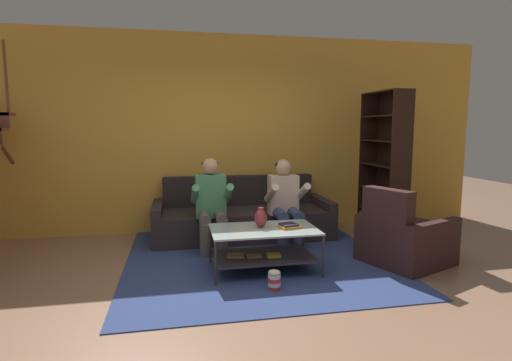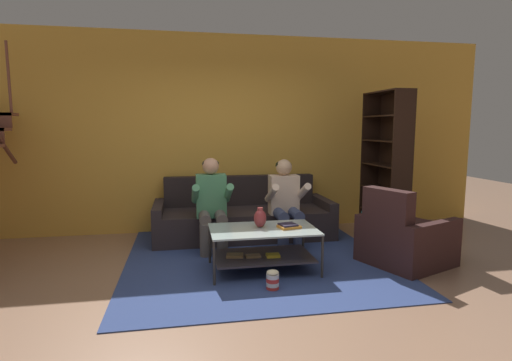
{
  "view_description": "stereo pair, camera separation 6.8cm",
  "coord_description": "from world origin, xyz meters",
  "px_view_note": "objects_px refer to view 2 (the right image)",
  "views": [
    {
      "loc": [
        -0.62,
        -3.56,
        1.55
      ],
      "look_at": [
        0.3,
        1.05,
        0.92
      ],
      "focal_mm": 28.0,
      "sensor_mm": 36.0,
      "label": 1
    },
    {
      "loc": [
        -0.55,
        -3.57,
        1.55
      ],
      "look_at": [
        0.3,
        1.05,
        0.92
      ],
      "focal_mm": 28.0,
      "sensor_mm": 36.0,
      "label": 2
    }
  ],
  "objects_px": {
    "vase": "(260,218)",
    "book_stack": "(289,226)",
    "armchair": "(404,239)",
    "popcorn_tub": "(273,280)",
    "person_seated_right": "(286,200)",
    "bookshelf": "(386,180)",
    "couch": "(243,218)",
    "person_seated_left": "(212,201)",
    "coffee_table": "(262,243)"
  },
  "relations": [
    {
      "from": "person_seated_left",
      "to": "bookshelf",
      "type": "distance_m",
      "value": 2.51
    },
    {
      "from": "couch",
      "to": "bookshelf",
      "type": "distance_m",
      "value": 2.11
    },
    {
      "from": "person_seated_right",
      "to": "book_stack",
      "type": "relative_size",
      "value": 4.45
    },
    {
      "from": "couch",
      "to": "popcorn_tub",
      "type": "distance_m",
      "value": 1.94
    },
    {
      "from": "couch",
      "to": "vase",
      "type": "height_order",
      "value": "couch"
    },
    {
      "from": "book_stack",
      "to": "bookshelf",
      "type": "distance_m",
      "value": 2.08
    },
    {
      "from": "couch",
      "to": "book_stack",
      "type": "xyz_separation_m",
      "value": [
        0.28,
        -1.43,
        0.22
      ]
    },
    {
      "from": "couch",
      "to": "bookshelf",
      "type": "relative_size",
      "value": 1.21
    },
    {
      "from": "vase",
      "to": "popcorn_tub",
      "type": "distance_m",
      "value": 0.76
    },
    {
      "from": "coffee_table",
      "to": "vase",
      "type": "height_order",
      "value": "vase"
    },
    {
      "from": "bookshelf",
      "to": "book_stack",
      "type": "bearing_deg",
      "value": -147.2
    },
    {
      "from": "person_seated_left",
      "to": "armchair",
      "type": "bearing_deg",
      "value": -24.04
    },
    {
      "from": "vase",
      "to": "armchair",
      "type": "height_order",
      "value": "armchair"
    },
    {
      "from": "vase",
      "to": "bookshelf",
      "type": "bearing_deg",
      "value": 26.82
    },
    {
      "from": "vase",
      "to": "book_stack",
      "type": "relative_size",
      "value": 0.86
    },
    {
      "from": "armchair",
      "to": "couch",
      "type": "bearing_deg",
      "value": 137.63
    },
    {
      "from": "person_seated_left",
      "to": "vase",
      "type": "relative_size",
      "value": 5.34
    },
    {
      "from": "book_stack",
      "to": "armchair",
      "type": "bearing_deg",
      "value": -2.22
    },
    {
      "from": "vase",
      "to": "person_seated_right",
      "type": "bearing_deg",
      "value": 58.11
    },
    {
      "from": "armchair",
      "to": "popcorn_tub",
      "type": "distance_m",
      "value": 1.71
    },
    {
      "from": "vase",
      "to": "popcorn_tub",
      "type": "bearing_deg",
      "value": -89.17
    },
    {
      "from": "coffee_table",
      "to": "bookshelf",
      "type": "distance_m",
      "value": 2.34
    },
    {
      "from": "coffee_table",
      "to": "book_stack",
      "type": "bearing_deg",
      "value": -4.33
    },
    {
      "from": "vase",
      "to": "book_stack",
      "type": "distance_m",
      "value": 0.32
    },
    {
      "from": "armchair",
      "to": "person_seated_right",
      "type": "bearing_deg",
      "value": 140.76
    },
    {
      "from": "couch",
      "to": "person_seated_right",
      "type": "relative_size",
      "value": 2.18
    },
    {
      "from": "coffee_table",
      "to": "vase",
      "type": "bearing_deg",
      "value": 101.49
    },
    {
      "from": "popcorn_tub",
      "to": "person_seated_right",
      "type": "bearing_deg",
      "value": 70.61
    },
    {
      "from": "book_stack",
      "to": "popcorn_tub",
      "type": "relative_size",
      "value": 1.31
    },
    {
      "from": "couch",
      "to": "bookshelf",
      "type": "xyz_separation_m",
      "value": [
        2.01,
        -0.32,
        0.53
      ]
    },
    {
      "from": "vase",
      "to": "bookshelf",
      "type": "xyz_separation_m",
      "value": [
        2.03,
        1.03,
        0.23
      ]
    },
    {
      "from": "armchair",
      "to": "popcorn_tub",
      "type": "height_order",
      "value": "armchair"
    },
    {
      "from": "bookshelf",
      "to": "armchair",
      "type": "xyz_separation_m",
      "value": [
        -0.38,
        -1.17,
        -0.51
      ]
    },
    {
      "from": "person_seated_right",
      "to": "bookshelf",
      "type": "xyz_separation_m",
      "value": [
        1.53,
        0.23,
        0.19
      ]
    },
    {
      "from": "person_seated_left",
      "to": "person_seated_right",
      "type": "relative_size",
      "value": 1.03
    },
    {
      "from": "bookshelf",
      "to": "armchair",
      "type": "relative_size",
      "value": 1.87
    },
    {
      "from": "coffee_table",
      "to": "popcorn_tub",
      "type": "height_order",
      "value": "coffee_table"
    },
    {
      "from": "person_seated_right",
      "to": "bookshelf",
      "type": "height_order",
      "value": "bookshelf"
    },
    {
      "from": "book_stack",
      "to": "coffee_table",
      "type": "bearing_deg",
      "value": 175.67
    },
    {
      "from": "popcorn_tub",
      "to": "vase",
      "type": "bearing_deg",
      "value": 90.83
    },
    {
      "from": "book_stack",
      "to": "vase",
      "type": "bearing_deg",
      "value": 163.44
    },
    {
      "from": "person_seated_left",
      "to": "bookshelf",
      "type": "height_order",
      "value": "bookshelf"
    },
    {
      "from": "vase",
      "to": "armchair",
      "type": "bearing_deg",
      "value": -4.9
    },
    {
      "from": "couch",
      "to": "person_seated_right",
      "type": "distance_m",
      "value": 0.8
    },
    {
      "from": "coffee_table",
      "to": "couch",
      "type": "bearing_deg",
      "value": 89.93
    },
    {
      "from": "armchair",
      "to": "popcorn_tub",
      "type": "bearing_deg",
      "value": -164.73
    },
    {
      "from": "person_seated_right",
      "to": "bookshelf",
      "type": "bearing_deg",
      "value": 8.5
    },
    {
      "from": "person_seated_right",
      "to": "popcorn_tub",
      "type": "distance_m",
      "value": 1.56
    },
    {
      "from": "vase",
      "to": "bookshelf",
      "type": "height_order",
      "value": "bookshelf"
    },
    {
      "from": "vase",
      "to": "popcorn_tub",
      "type": "height_order",
      "value": "vase"
    }
  ]
}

